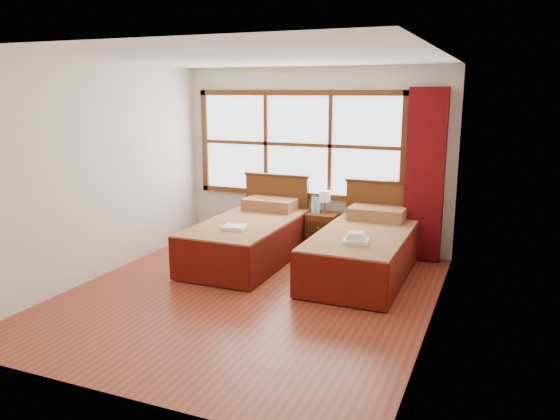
% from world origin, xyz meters
% --- Properties ---
extents(floor, '(4.50, 4.50, 0.00)m').
position_xyz_m(floor, '(0.00, 0.00, 0.00)').
color(floor, brown).
rests_on(floor, ground).
extents(ceiling, '(4.50, 4.50, 0.00)m').
position_xyz_m(ceiling, '(0.00, 0.00, 2.60)').
color(ceiling, white).
rests_on(ceiling, wall_back).
extents(wall_back, '(4.00, 0.00, 4.00)m').
position_xyz_m(wall_back, '(0.00, 2.25, 1.30)').
color(wall_back, silver).
rests_on(wall_back, floor).
extents(wall_left, '(0.00, 4.50, 4.50)m').
position_xyz_m(wall_left, '(-2.00, 0.00, 1.30)').
color(wall_left, silver).
rests_on(wall_left, floor).
extents(wall_right, '(0.00, 4.50, 4.50)m').
position_xyz_m(wall_right, '(2.00, 0.00, 1.30)').
color(wall_right, silver).
rests_on(wall_right, floor).
extents(window, '(3.16, 0.06, 1.56)m').
position_xyz_m(window, '(-0.25, 2.21, 1.50)').
color(window, white).
rests_on(window, wall_back).
extents(curtain, '(0.50, 0.16, 2.30)m').
position_xyz_m(curtain, '(1.60, 2.11, 1.17)').
color(curtain, '#5E090D').
rests_on(curtain, wall_back).
extents(bed_left, '(1.09, 2.11, 1.06)m').
position_xyz_m(bed_left, '(-0.55, 1.20, 0.32)').
color(bed_left, '#3B1D0C').
rests_on(bed_left, floor).
extents(bed_right, '(1.09, 2.11, 1.06)m').
position_xyz_m(bed_right, '(1.03, 1.20, 0.32)').
color(bed_right, '#3B1D0C').
rests_on(bed_right, floor).
extents(nightstand, '(0.42, 0.42, 0.56)m').
position_xyz_m(nightstand, '(0.23, 1.99, 0.28)').
color(nightstand, '#562C12').
rests_on(nightstand, floor).
extents(towels_left, '(0.32, 0.29, 0.04)m').
position_xyz_m(towels_left, '(-0.51, 0.68, 0.59)').
color(towels_left, white).
rests_on(towels_left, bed_left).
extents(towels_right, '(0.32, 0.30, 0.12)m').
position_xyz_m(towels_right, '(1.06, 0.66, 0.61)').
color(towels_right, white).
rests_on(towels_right, bed_right).
extents(lamp, '(0.16, 0.16, 0.31)m').
position_xyz_m(lamp, '(0.22, 2.08, 0.78)').
color(lamp, '#B38939').
rests_on(lamp, nightstand).
extents(bottle_near, '(0.07, 0.07, 0.25)m').
position_xyz_m(bottle_near, '(0.09, 1.99, 0.67)').
color(bottle_near, silver).
rests_on(bottle_near, nightstand).
extents(bottle_far, '(0.06, 0.06, 0.23)m').
position_xyz_m(bottle_far, '(0.16, 1.97, 0.66)').
color(bottle_far, silver).
rests_on(bottle_far, nightstand).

